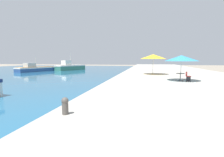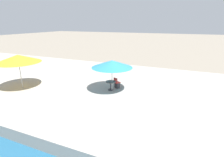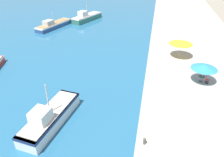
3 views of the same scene
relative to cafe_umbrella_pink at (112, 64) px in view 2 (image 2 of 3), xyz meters
The scene contains 4 objects.
cafe_umbrella_pink is the anchor object (origin of this frame).
cafe_umbrella_white 7.63m from the cafe_umbrella_pink, 107.76° to the left, with size 3.55×3.55×2.78m.
cafe_table 1.66m from the cafe_umbrella_pink, 91.65° to the left, with size 0.80×0.80×0.74m.
cafe_chair_left 1.98m from the cafe_umbrella_pink, 15.07° to the right, with size 0.56×0.54×0.91m.
Camera 2 is at (-5.12, 15.27, 6.04)m, focal length 28.00 mm.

